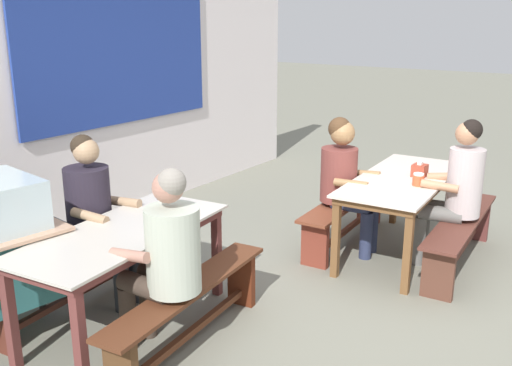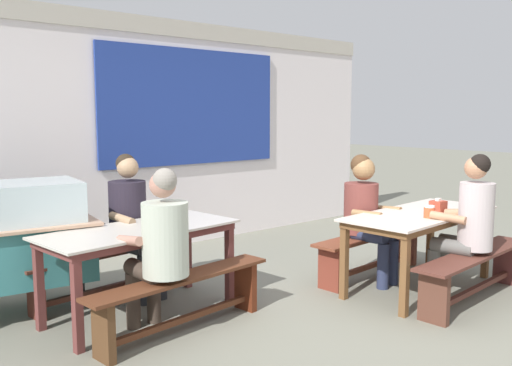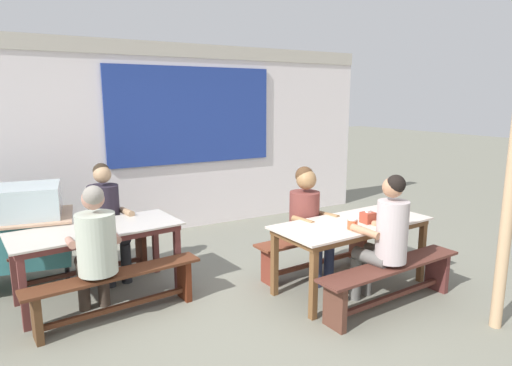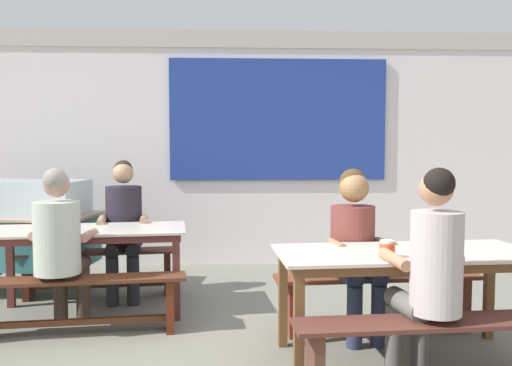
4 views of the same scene
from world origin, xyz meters
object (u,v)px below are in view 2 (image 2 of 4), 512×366
(bench_near_front, at_px, (475,269))
(food_cart, at_px, (0,238))
(person_center_facing, at_px, (132,217))
(bench_far_back, at_px, (106,268))
(person_left_back_turned, at_px, (161,243))
(bench_near_back, at_px, (371,247))
(person_near_front, at_px, (468,220))
(dining_table_near, at_px, (421,220))
(tissue_box, at_px, (438,206))
(condiment_jar, at_px, (429,212))
(dining_table_far, at_px, (140,237))
(person_right_near_table, at_px, (366,209))
(bench_far_front, at_px, (183,295))

(bench_near_front, height_order, food_cart, food_cart)
(bench_near_front, relative_size, person_center_facing, 1.32)
(bench_far_back, distance_m, person_left_back_turned, 1.10)
(bench_near_back, bearing_deg, person_near_front, -88.59)
(bench_near_front, bearing_deg, food_cart, 144.14)
(bench_far_back, relative_size, bench_near_front, 0.90)
(bench_near_back, xyz_separation_m, person_left_back_turned, (-2.40, 0.06, 0.41))
(dining_table_near, xyz_separation_m, person_near_front, (-0.01, -0.47, 0.07))
(bench_near_back, bearing_deg, dining_table_near, -86.47)
(dining_table_near, height_order, tissue_box, tissue_box)
(dining_table_near, bearing_deg, condiment_jar, -132.12)
(dining_table_far, height_order, person_right_near_table, person_right_near_table)
(tissue_box, relative_size, condiment_jar, 1.23)
(condiment_jar, bearing_deg, dining_table_near, 47.88)
(dining_table_far, xyz_separation_m, bench_far_front, (0.05, -0.53, -0.36))
(bench_near_back, height_order, tissue_box, tissue_box)
(bench_near_front, distance_m, person_right_near_table, 1.11)
(dining_table_far, height_order, tissue_box, tissue_box)
(bench_near_back, distance_m, person_near_front, 1.09)
(person_right_near_table, distance_m, person_left_back_turned, 2.21)
(person_right_near_table, relative_size, tissue_box, 9.36)
(bench_far_back, relative_size, condiment_jar, 14.15)
(person_left_back_turned, bearing_deg, dining_table_near, -13.79)
(person_center_facing, bearing_deg, bench_near_back, -26.17)
(person_near_front, bearing_deg, bench_far_front, 155.94)
(dining_table_far, bearing_deg, condiment_jar, -30.60)
(person_right_near_table, relative_size, person_left_back_turned, 0.99)
(food_cart, height_order, person_left_back_turned, person_left_back_turned)
(person_right_near_table, bearing_deg, food_cart, 155.71)
(person_right_near_table, bearing_deg, bench_far_front, 177.62)
(dining_table_far, bearing_deg, bench_near_back, -13.33)
(dining_table_near, height_order, person_left_back_turned, person_left_back_turned)
(food_cart, xyz_separation_m, person_right_near_table, (2.97, -1.34, 0.08))
(person_right_near_table, height_order, condiment_jar, person_right_near_table)
(bench_far_front, distance_m, bench_near_front, 2.55)
(tissue_box, bearing_deg, condiment_jar, -162.63)
(person_center_facing, bearing_deg, dining_table_far, -111.06)
(dining_table_far, relative_size, food_cart, 0.90)
(bench_near_front, relative_size, person_near_front, 1.30)
(dining_table_near, distance_m, bench_near_back, 0.64)
(bench_far_back, xyz_separation_m, person_left_back_turned, (-0.04, -1.01, 0.42))
(bench_near_front, xyz_separation_m, tissue_box, (0.08, 0.43, 0.49))
(dining_table_near, distance_m, bench_far_front, 2.37)
(bench_far_back, bearing_deg, condiment_jar, -39.23)
(bench_near_back, height_order, food_cart, food_cart)
(person_left_back_turned, distance_m, condiment_jar, 2.39)
(dining_table_far, relative_size, condiment_jar, 15.34)
(bench_far_front, distance_m, condiment_jar, 2.28)
(bench_near_back, xyz_separation_m, condiment_jar, (-0.15, -0.73, 0.48))
(food_cart, height_order, tissue_box, food_cart)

